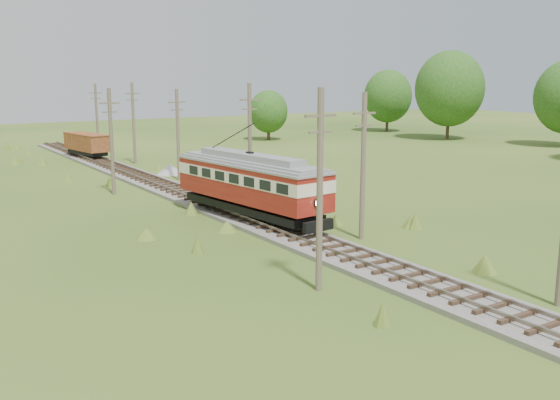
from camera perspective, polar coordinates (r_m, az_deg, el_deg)
railbed_main at (r=48.86m, az=-7.73°, el=0.16°), size 3.60×96.00×0.57m
streetcar at (r=40.91m, az=-2.75°, el=1.79°), size 4.58×13.34×6.04m
gondola at (r=76.29m, az=-17.25°, el=4.98°), size 3.61×7.75×2.47m
gravel_pile at (r=62.60m, az=-9.88°, el=2.77°), size 2.86×3.03×1.04m
utility_pole_r_2 at (r=36.50m, az=7.60°, el=3.20°), size 1.60×0.30×8.60m
utility_pole_r_3 at (r=47.03m, az=-2.77°, el=5.29°), size 1.60×0.30×9.00m
utility_pole_r_4 at (r=58.57m, az=-9.32°, el=6.00°), size 1.60×0.30×8.40m
utility_pole_r_5 at (r=70.77m, az=-13.25°, el=6.92°), size 1.60×0.30×8.90m
utility_pole_r_6 at (r=83.07m, az=-16.40°, el=7.27°), size 1.60×0.30×8.70m
utility_pole_l_a at (r=27.22m, az=3.66°, el=1.02°), size 1.60×0.30×9.00m
utility_pole_l_b at (r=52.22m, az=-15.16°, el=5.27°), size 1.60×0.30×8.60m
tree_right_4 at (r=100.29m, az=15.25°, el=9.79°), size 10.50×10.50×13.53m
tree_right_5 at (r=113.07m, az=9.84°, el=9.33°), size 8.40×8.40×10.82m
tree_mid_b at (r=95.86m, az=-1.07°, el=8.08°), size 5.88×5.88×7.57m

